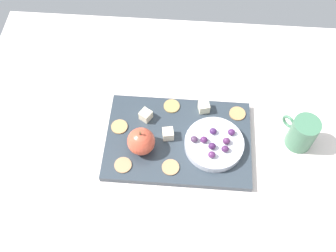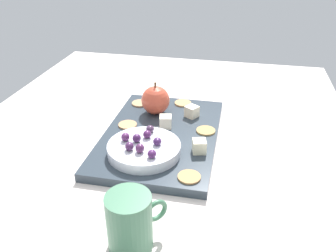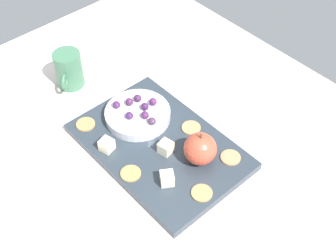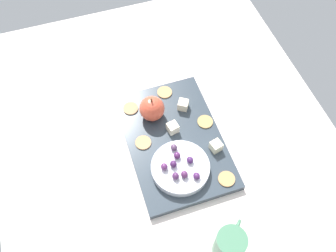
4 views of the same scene
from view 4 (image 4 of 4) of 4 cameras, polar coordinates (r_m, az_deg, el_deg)
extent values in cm
cube|color=silver|center=(105.43, 0.16, -3.38)|extent=(118.21, 94.53, 4.52)
cube|color=#2D3741|center=(102.83, 0.97, -2.28)|extent=(38.32, 25.68, 1.98)
cylinder|color=silver|center=(96.69, 1.97, -6.48)|extent=(15.36, 15.36, 2.22)
sphere|color=#CA4B34|center=(103.18, -2.51, 2.73)|extent=(7.15, 7.15, 7.15)
cylinder|color=brown|center=(99.78, -2.59, 4.09)|extent=(0.50, 0.50, 1.20)
cube|color=#F9EAC6|center=(106.58, 2.35, 3.31)|extent=(3.85, 3.85, 2.79)
cube|color=#F9EEC3|center=(100.09, 7.43, -3.11)|extent=(3.37, 3.37, 2.79)
cube|color=#F9E9C7|center=(102.19, 0.74, -0.27)|extent=(3.26, 3.26, 2.79)
cylinder|color=tan|center=(110.66, -0.53, 5.25)|extent=(4.43, 4.43, 0.40)
cylinder|color=#A98950|center=(105.19, 5.77, 0.67)|extent=(4.43, 4.43, 0.40)
cylinder|color=tan|center=(107.76, -5.82, 2.73)|extent=(4.43, 4.43, 0.40)
cylinder|color=tan|center=(101.38, -3.87, -2.58)|extent=(4.43, 4.43, 0.40)
cylinder|color=tan|center=(97.51, 9.06, -8.09)|extent=(4.43, 4.43, 0.40)
ellipsoid|color=#48234E|center=(93.50, 1.17, -7.76)|extent=(1.93, 1.74, 1.73)
ellipsoid|color=#4E2153|center=(96.04, 1.30, -4.61)|extent=(1.93, 1.74, 1.68)
ellipsoid|color=#4A2155|center=(93.82, 4.45, -7.73)|extent=(1.93, 1.74, 1.61)
ellipsoid|color=#422155|center=(95.66, 3.42, -5.29)|extent=(1.93, 1.74, 1.57)
ellipsoid|color=#421E4D|center=(94.86, 0.84, -5.92)|extent=(1.93, 1.74, 1.81)
ellipsoid|color=#512550|center=(93.73, 2.66, -7.48)|extent=(1.93, 1.74, 1.82)
ellipsoid|color=#482F4C|center=(97.29, 1.18, -3.29)|extent=(1.93, 1.74, 1.55)
ellipsoid|color=#542556|center=(94.54, -0.59, -6.34)|extent=(1.93, 1.74, 1.77)
cylinder|color=#427556|center=(89.23, 9.48, -17.77)|extent=(6.97, 6.97, 9.65)
torus|color=#427556|center=(90.66, 10.63, -15.15)|extent=(3.37, 3.42, 4.00)
camera|label=1|loc=(0.58, -71.83, 31.68)|focal=42.31mm
camera|label=2|loc=(0.62, 48.31, -32.76)|focal=38.03mm
camera|label=3|loc=(1.18, 21.82, 51.55)|focal=50.10mm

